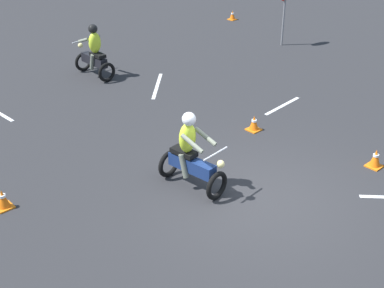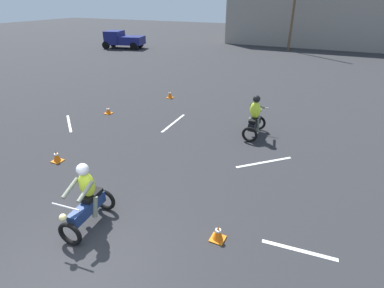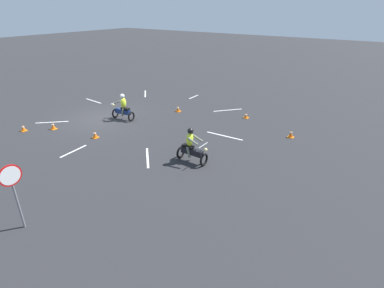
{
  "view_description": "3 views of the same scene",
  "coord_description": "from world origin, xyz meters",
  "px_view_note": "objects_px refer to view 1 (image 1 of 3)",
  "views": [
    {
      "loc": [
        -6.99,
        -5.61,
        5.94
      ],
      "look_at": [
        -0.65,
        1.24,
        1.0
      ],
      "focal_mm": 50.0,
      "sensor_mm": 36.0,
      "label": 1
    },
    {
      "loc": [
        3.95,
        -2.74,
        4.94
      ],
      "look_at": [
        0.43,
        4.63,
        0.9
      ],
      "focal_mm": 28.0,
      "sensor_mm": 36.0,
      "label": 2
    },
    {
      "loc": [
        11.53,
        14.99,
        6.59
      ],
      "look_at": [
        1.51,
        8.03,
        0.9
      ],
      "focal_mm": 28.0,
      "sensor_mm": 36.0,
      "label": 3
    }
  ],
  "objects_px": {
    "motorcycle_rider_foreground": "(191,156)",
    "traffic_cone_far_center": "(375,159)",
    "stop_sign": "(285,0)",
    "motorcycle_rider_background": "(94,54)",
    "traffic_cone_near_left": "(254,123)",
    "traffic_cone_far_left": "(232,15)",
    "traffic_cone_mid_center": "(3,199)"
  },
  "relations": [
    {
      "from": "motorcycle_rider_foreground",
      "to": "stop_sign",
      "type": "relative_size",
      "value": 0.72
    },
    {
      "from": "stop_sign",
      "to": "traffic_cone_far_left",
      "type": "xyz_separation_m",
      "value": [
        1.25,
        3.64,
        -1.45
      ]
    },
    {
      "from": "motorcycle_rider_foreground",
      "to": "traffic_cone_near_left",
      "type": "relative_size",
      "value": 4.33
    },
    {
      "from": "motorcycle_rider_background",
      "to": "stop_sign",
      "type": "distance_m",
      "value": 7.12
    },
    {
      "from": "stop_sign",
      "to": "traffic_cone_mid_center",
      "type": "relative_size",
      "value": 5.76
    },
    {
      "from": "motorcycle_rider_foreground",
      "to": "motorcycle_rider_background",
      "type": "height_order",
      "value": "same"
    },
    {
      "from": "stop_sign",
      "to": "traffic_cone_far_center",
      "type": "xyz_separation_m",
      "value": [
        -5.46,
        -6.99,
        -1.43
      ]
    },
    {
      "from": "motorcycle_rider_foreground",
      "to": "traffic_cone_far_center",
      "type": "distance_m",
      "value": 4.15
    },
    {
      "from": "traffic_cone_mid_center",
      "to": "motorcycle_rider_background",
      "type": "bearing_deg",
      "value": 42.08
    },
    {
      "from": "motorcycle_rider_background",
      "to": "traffic_cone_mid_center",
      "type": "relative_size",
      "value": 4.16
    },
    {
      "from": "stop_sign",
      "to": "traffic_cone_far_center",
      "type": "height_order",
      "value": "stop_sign"
    },
    {
      "from": "motorcycle_rider_foreground",
      "to": "traffic_cone_far_left",
      "type": "distance_m",
      "value": 13.28
    },
    {
      "from": "traffic_cone_far_left",
      "to": "traffic_cone_mid_center",
      "type": "bearing_deg",
      "value": -153.83
    },
    {
      "from": "stop_sign",
      "to": "traffic_cone_near_left",
      "type": "bearing_deg",
      "value": -146.6
    },
    {
      "from": "traffic_cone_far_center",
      "to": "traffic_cone_far_left",
      "type": "height_order",
      "value": "traffic_cone_far_center"
    },
    {
      "from": "traffic_cone_near_left",
      "to": "traffic_cone_far_left",
      "type": "relative_size",
      "value": 0.99
    },
    {
      "from": "stop_sign",
      "to": "traffic_cone_mid_center",
      "type": "xyz_separation_m",
      "value": [
        -12.15,
        -2.95,
        -1.44
      ]
    },
    {
      "from": "traffic_cone_near_left",
      "to": "traffic_cone_far_center",
      "type": "height_order",
      "value": "traffic_cone_far_center"
    },
    {
      "from": "traffic_cone_far_center",
      "to": "stop_sign",
      "type": "bearing_deg",
      "value": 52.0
    },
    {
      "from": "motorcycle_rider_background",
      "to": "traffic_cone_mid_center",
      "type": "height_order",
      "value": "motorcycle_rider_background"
    },
    {
      "from": "motorcycle_rider_foreground",
      "to": "stop_sign",
      "type": "height_order",
      "value": "stop_sign"
    },
    {
      "from": "motorcycle_rider_background",
      "to": "traffic_cone_far_center",
      "type": "distance_m",
      "value": 8.99
    },
    {
      "from": "motorcycle_rider_foreground",
      "to": "traffic_cone_near_left",
      "type": "bearing_deg",
      "value": -169.58
    },
    {
      "from": "motorcycle_rider_foreground",
      "to": "traffic_cone_far_left",
      "type": "bearing_deg",
      "value": -146.13
    },
    {
      "from": "motorcycle_rider_background",
      "to": "traffic_cone_near_left",
      "type": "xyz_separation_m",
      "value": [
        0.76,
        -5.87,
        -0.54
      ]
    },
    {
      "from": "stop_sign",
      "to": "traffic_cone_far_left",
      "type": "relative_size",
      "value": 5.92
    },
    {
      "from": "motorcycle_rider_background",
      "to": "traffic_cone_near_left",
      "type": "distance_m",
      "value": 5.94
    },
    {
      "from": "motorcycle_rider_foreground",
      "to": "traffic_cone_far_left",
      "type": "height_order",
      "value": "motorcycle_rider_foreground"
    },
    {
      "from": "motorcycle_rider_background",
      "to": "traffic_cone_near_left",
      "type": "relative_size",
      "value": 4.33
    },
    {
      "from": "traffic_cone_near_left",
      "to": "traffic_cone_far_center",
      "type": "bearing_deg",
      "value": -79.06
    },
    {
      "from": "stop_sign",
      "to": "motorcycle_rider_background",
      "type": "bearing_deg",
      "value": 164.53
    },
    {
      "from": "traffic_cone_far_center",
      "to": "traffic_cone_far_left",
      "type": "xyz_separation_m",
      "value": [
        6.71,
        10.63,
        -0.02
      ]
    }
  ]
}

